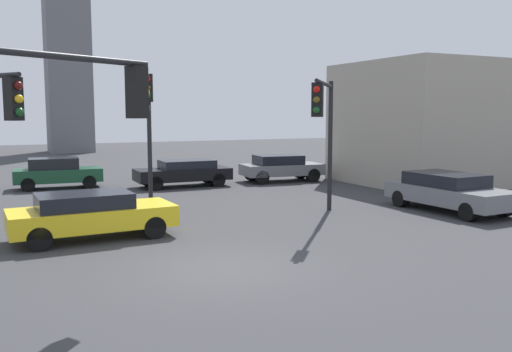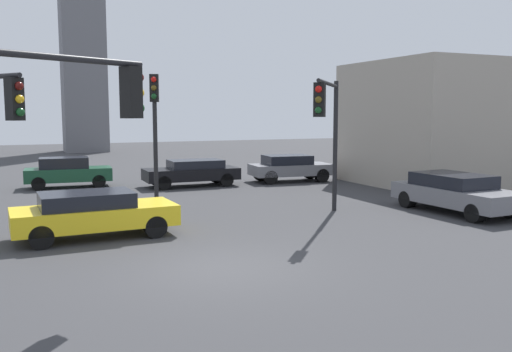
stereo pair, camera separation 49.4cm
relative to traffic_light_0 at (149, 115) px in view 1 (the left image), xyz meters
The scene contains 11 objects.
ground_plane 9.19m from the traffic_light_0, 93.96° to the right, with size 108.72×108.72×0.00m, color #38383A.
traffic_light_0 is the anchor object (origin of this frame).
traffic_light_1 6.51m from the traffic_light_0, 45.67° to the right, with size 2.57×3.03×4.63m.
traffic_light_3 10.86m from the traffic_light_0, 113.25° to the right, with size 3.80×2.09×4.74m.
car_0 6.58m from the traffic_light_0, 59.91° to the left, with size 4.50×1.91×1.27m.
car_1 5.73m from the traffic_light_0, 123.96° to the right, with size 4.51×1.99×1.31m.
car_2 11.18m from the traffic_light_0, 29.17° to the right, with size 2.20×4.73×1.36m.
car_3 8.09m from the traffic_light_0, 109.32° to the left, with size 4.01×1.84×1.43m.
car_5 9.86m from the traffic_light_0, 31.03° to the left, with size 4.27×2.27×1.37m.
building_flank 18.48m from the traffic_light_0, ahead, with size 15.04×7.33×5.97m, color #A89E8E.
skyline_tower 33.46m from the traffic_light_0, 87.78° to the left, with size 3.72×3.72×25.02m, color slate.
Camera 1 is at (-4.61, -11.20, 3.51)m, focal length 38.32 mm.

